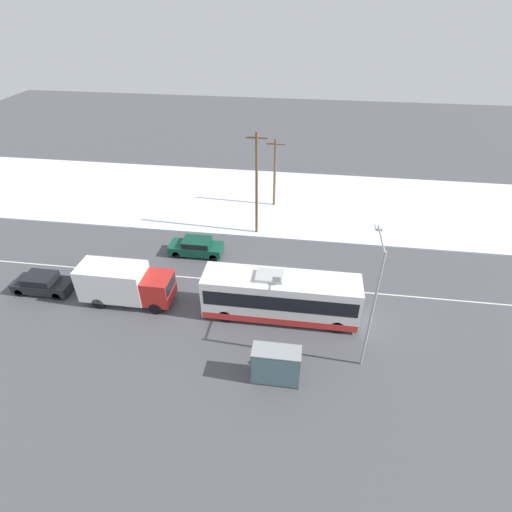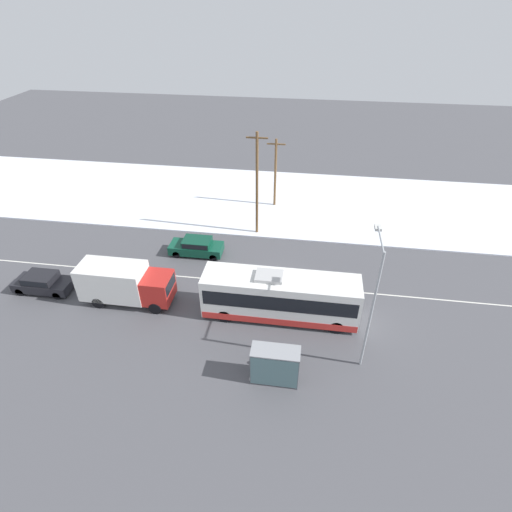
{
  "view_description": "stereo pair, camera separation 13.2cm",
  "coord_description": "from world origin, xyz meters",
  "px_view_note": "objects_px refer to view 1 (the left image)",
  "views": [
    {
      "loc": [
        1.59,
        -24.07,
        19.26
      ],
      "look_at": [
        -2.0,
        1.67,
        1.4
      ],
      "focal_mm": 28.0,
      "sensor_mm": 36.0,
      "label": 1
    },
    {
      "loc": [
        1.72,
        -24.06,
        19.26
      ],
      "look_at": [
        -2.0,
        1.67,
        1.4
      ],
      "focal_mm": 28.0,
      "sensor_mm": 36.0,
      "label": 2
    }
  ],
  "objects_px": {
    "city_bus": "(281,297)",
    "pedestrian_at_stop": "(285,356)",
    "box_truck": "(124,283)",
    "sedan_car": "(196,246)",
    "parked_car_near_truck": "(42,283)",
    "utility_pole_snowlot": "(275,172)",
    "utility_pole_roadside": "(257,184)",
    "streetlamp": "(374,292)",
    "bus_shelter": "(276,363)"
  },
  "relations": [
    {
      "from": "city_bus",
      "to": "sedan_car",
      "type": "xyz_separation_m",
      "value": [
        -7.71,
        6.62,
        -0.89
      ]
    },
    {
      "from": "sedan_car",
      "to": "parked_car_near_truck",
      "type": "relative_size",
      "value": 1.05
    },
    {
      "from": "box_truck",
      "to": "parked_car_near_truck",
      "type": "distance_m",
      "value": 6.73
    },
    {
      "from": "bus_shelter",
      "to": "streetlamp",
      "type": "xyz_separation_m",
      "value": [
        5.06,
        2.71,
        3.54
      ]
    },
    {
      "from": "pedestrian_at_stop",
      "to": "box_truck",
      "type": "bearing_deg",
      "value": 158.67
    },
    {
      "from": "bus_shelter",
      "to": "city_bus",
      "type": "bearing_deg",
      "value": 92.34
    },
    {
      "from": "city_bus",
      "to": "parked_car_near_truck",
      "type": "distance_m",
      "value": 17.83
    },
    {
      "from": "city_bus",
      "to": "bus_shelter",
      "type": "relative_size",
      "value": 3.79
    },
    {
      "from": "sedan_car",
      "to": "pedestrian_at_stop",
      "type": "height_order",
      "value": "pedestrian_at_stop"
    },
    {
      "from": "box_truck",
      "to": "pedestrian_at_stop",
      "type": "height_order",
      "value": "box_truck"
    },
    {
      "from": "box_truck",
      "to": "utility_pole_roadside",
      "type": "xyz_separation_m",
      "value": [
        8.0,
        10.83,
        3.25
      ]
    },
    {
      "from": "parked_car_near_truck",
      "to": "bus_shelter",
      "type": "xyz_separation_m",
      "value": [
        18.04,
        -5.93,
        0.88
      ]
    },
    {
      "from": "parked_car_near_truck",
      "to": "bus_shelter",
      "type": "relative_size",
      "value": 1.54
    },
    {
      "from": "utility_pole_roadside",
      "to": "sedan_car",
      "type": "bearing_deg",
      "value": -137.42
    },
    {
      "from": "city_bus",
      "to": "sedan_car",
      "type": "bearing_deg",
      "value": 139.36
    },
    {
      "from": "parked_car_near_truck",
      "to": "utility_pole_snowlot",
      "type": "relative_size",
      "value": 0.61
    },
    {
      "from": "box_truck",
      "to": "utility_pole_snowlot",
      "type": "height_order",
      "value": "utility_pole_snowlot"
    },
    {
      "from": "parked_car_near_truck",
      "to": "streetlamp",
      "type": "distance_m",
      "value": 23.75
    },
    {
      "from": "utility_pole_roadside",
      "to": "utility_pole_snowlot",
      "type": "height_order",
      "value": "utility_pole_roadside"
    },
    {
      "from": "bus_shelter",
      "to": "utility_pole_roadside",
      "type": "distance_m",
      "value": 17.2
    },
    {
      "from": "city_bus",
      "to": "pedestrian_at_stop",
      "type": "relative_size",
      "value": 5.86
    },
    {
      "from": "pedestrian_at_stop",
      "to": "utility_pole_snowlot",
      "type": "bearing_deg",
      "value": 97.48
    },
    {
      "from": "utility_pole_snowlot",
      "to": "box_truck",
      "type": "bearing_deg",
      "value": -118.63
    },
    {
      "from": "pedestrian_at_stop",
      "to": "utility_pole_snowlot",
      "type": "relative_size",
      "value": 0.26
    },
    {
      "from": "parked_car_near_truck",
      "to": "streetlamp",
      "type": "height_order",
      "value": "streetlamp"
    },
    {
      "from": "city_bus",
      "to": "utility_pole_roadside",
      "type": "bearing_deg",
      "value": 106.16
    },
    {
      "from": "streetlamp",
      "to": "parked_car_near_truck",
      "type": "bearing_deg",
      "value": 172.05
    },
    {
      "from": "parked_car_near_truck",
      "to": "streetlamp",
      "type": "relative_size",
      "value": 0.52
    },
    {
      "from": "sedan_car",
      "to": "box_truck",
      "type": "bearing_deg",
      "value": 62.66
    },
    {
      "from": "box_truck",
      "to": "pedestrian_at_stop",
      "type": "relative_size",
      "value": 3.66
    },
    {
      "from": "sedan_car",
      "to": "utility_pole_snowlot",
      "type": "xyz_separation_m",
      "value": [
        5.6,
        9.91,
        2.9
      ]
    },
    {
      "from": "bus_shelter",
      "to": "streetlamp",
      "type": "distance_m",
      "value": 6.75
    },
    {
      "from": "sedan_car",
      "to": "utility_pole_snowlot",
      "type": "bearing_deg",
      "value": -119.48
    },
    {
      "from": "streetlamp",
      "to": "utility_pole_snowlot",
      "type": "xyz_separation_m",
      "value": [
        -7.4,
        19.56,
        -1.51
      ]
    },
    {
      "from": "utility_pole_snowlot",
      "to": "parked_car_near_truck",
      "type": "bearing_deg",
      "value": -133.87
    },
    {
      "from": "city_bus",
      "to": "utility_pole_snowlot",
      "type": "height_order",
      "value": "utility_pole_snowlot"
    },
    {
      "from": "city_bus",
      "to": "streetlamp",
      "type": "distance_m",
      "value": 7.04
    },
    {
      "from": "parked_car_near_truck",
      "to": "utility_pole_snowlot",
      "type": "xyz_separation_m",
      "value": [
        15.7,
        16.33,
        2.9
      ]
    },
    {
      "from": "sedan_car",
      "to": "parked_car_near_truck",
      "type": "height_order",
      "value": "sedan_car"
    },
    {
      "from": "pedestrian_at_stop",
      "to": "utility_pole_roadside",
      "type": "xyz_separation_m",
      "value": [
        -3.81,
        15.44,
        3.8
      ]
    },
    {
      "from": "bus_shelter",
      "to": "utility_pole_snowlot",
      "type": "relative_size",
      "value": 0.39
    },
    {
      "from": "utility_pole_snowlot",
      "to": "utility_pole_roadside",
      "type": "bearing_deg",
      "value": -100.23
    },
    {
      "from": "city_bus",
      "to": "streetlamp",
      "type": "relative_size",
      "value": 1.27
    },
    {
      "from": "streetlamp",
      "to": "utility_pole_roadside",
      "type": "xyz_separation_m",
      "value": [
        -8.43,
        13.85,
        -0.31
      ]
    },
    {
      "from": "parked_car_near_truck",
      "to": "utility_pole_roadside",
      "type": "bearing_deg",
      "value": 35.9
    },
    {
      "from": "sedan_car",
      "to": "bus_shelter",
      "type": "relative_size",
      "value": 1.62
    },
    {
      "from": "city_bus",
      "to": "pedestrian_at_stop",
      "type": "distance_m",
      "value": 4.71
    },
    {
      "from": "city_bus",
      "to": "streetlamp",
      "type": "xyz_separation_m",
      "value": [
        5.3,
        -3.03,
        3.52
      ]
    },
    {
      "from": "city_bus",
      "to": "utility_pole_snowlot",
      "type": "bearing_deg",
      "value": 97.26
    },
    {
      "from": "parked_car_near_truck",
      "to": "streetlamp",
      "type": "xyz_separation_m",
      "value": [
        23.11,
        -3.23,
        4.42
      ]
    }
  ]
}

